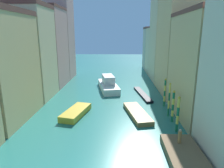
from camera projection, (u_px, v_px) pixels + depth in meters
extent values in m
plane|color=#28756B|center=(108.00, 94.00, 38.44)|extent=(154.00, 154.00, 0.00)
cube|color=#DBB77A|center=(0.00, 69.00, 25.55)|extent=(6.17, 10.55, 13.63)
cube|color=beige|center=(32.00, 54.00, 34.87)|extent=(6.17, 7.98, 15.45)
cube|color=brown|center=(27.00, 5.00, 32.91)|extent=(6.30, 8.14, 0.72)
cube|color=tan|center=(49.00, 49.00, 43.28)|extent=(6.17, 8.94, 16.22)
cube|color=brown|center=(46.00, 7.00, 41.25)|extent=(6.30, 9.12, 0.55)
cube|color=tan|center=(60.00, 35.00, 50.71)|extent=(6.17, 7.04, 21.68)
cube|color=#DBB77A|center=(202.00, 68.00, 26.66)|extent=(6.17, 11.98, 13.63)
cube|color=brown|center=(209.00, 12.00, 24.94)|extent=(6.30, 12.22, 0.54)
cube|color=#DBB77A|center=(178.00, 40.00, 37.69)|extent=(6.17, 11.83, 20.24)
cube|color=beige|center=(165.00, 37.00, 48.63)|extent=(6.17, 10.33, 21.04)
cube|color=beige|center=(157.00, 51.00, 58.22)|extent=(6.17, 7.08, 12.75)
cube|color=brown|center=(159.00, 27.00, 56.61)|extent=(6.30, 7.22, 0.42)
cube|color=#BCB299|center=(153.00, 49.00, 65.43)|extent=(6.17, 7.04, 12.69)
cube|color=brown|center=(154.00, 28.00, 63.81)|extent=(6.30, 7.18, 0.66)
cube|color=brown|center=(183.00, 153.00, 18.78)|extent=(3.21, 5.85, 0.74)
cylinder|color=olive|center=(180.00, 137.00, 19.69)|extent=(0.36, 0.36, 1.21)
sphere|color=tan|center=(180.00, 130.00, 19.51)|extent=(0.26, 0.26, 0.26)
cylinder|color=#197247|center=(177.00, 128.00, 23.49)|extent=(0.30, 0.30, 1.02)
cylinder|color=#E5D14C|center=(177.00, 120.00, 23.24)|extent=(0.30, 0.30, 1.02)
cylinder|color=#197247|center=(178.00, 111.00, 23.00)|extent=(0.30, 0.30, 1.02)
cylinder|color=#E5D14C|center=(179.00, 103.00, 22.75)|extent=(0.30, 0.30, 1.02)
sphere|color=gold|center=(179.00, 98.00, 22.59)|extent=(0.33, 0.33, 0.33)
cylinder|color=#197247|center=(172.00, 119.00, 26.28)|extent=(0.31, 0.31, 0.79)
cylinder|color=#E5D14C|center=(172.00, 113.00, 26.09)|extent=(0.31, 0.31, 0.79)
cylinder|color=#197247|center=(173.00, 107.00, 25.89)|extent=(0.31, 0.31, 0.79)
cylinder|color=#E5D14C|center=(173.00, 102.00, 25.70)|extent=(0.31, 0.31, 0.79)
cylinder|color=#197247|center=(174.00, 96.00, 25.51)|extent=(0.31, 0.31, 0.79)
sphere|color=gold|center=(174.00, 92.00, 25.38)|extent=(0.34, 0.34, 0.34)
cylinder|color=#197247|center=(168.00, 112.00, 28.01)|extent=(0.24, 0.24, 1.14)
cylinder|color=#E5D14C|center=(169.00, 104.00, 27.73)|extent=(0.24, 0.24, 1.14)
cylinder|color=#197247|center=(169.00, 97.00, 27.46)|extent=(0.24, 0.24, 1.14)
cylinder|color=#E5D14C|center=(170.00, 89.00, 27.18)|extent=(0.24, 0.24, 1.14)
sphere|color=gold|center=(170.00, 84.00, 27.02)|extent=(0.26, 0.26, 0.26)
cylinder|color=#197247|center=(164.00, 104.00, 31.84)|extent=(0.27, 0.27, 0.86)
cylinder|color=#E5D14C|center=(164.00, 99.00, 31.63)|extent=(0.27, 0.27, 0.86)
cylinder|color=#197247|center=(165.00, 93.00, 31.42)|extent=(0.27, 0.27, 0.86)
cylinder|color=#E5D14C|center=(165.00, 88.00, 31.22)|extent=(0.27, 0.27, 0.86)
cylinder|color=#197247|center=(165.00, 83.00, 31.01)|extent=(0.27, 0.27, 0.86)
sphere|color=gold|center=(166.00, 79.00, 30.88)|extent=(0.29, 0.29, 0.29)
cube|color=white|center=(108.00, 86.00, 41.47)|extent=(5.13, 10.23, 1.24)
cube|color=silver|center=(108.00, 80.00, 41.12)|extent=(2.99, 4.91, 1.71)
cube|color=black|center=(142.00, 94.00, 37.68)|extent=(2.64, 9.64, 0.39)
cube|color=gold|center=(76.00, 112.00, 28.37)|extent=(3.63, 6.47, 0.85)
cube|color=olive|center=(137.00, 113.00, 28.36)|extent=(3.77, 7.95, 0.63)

